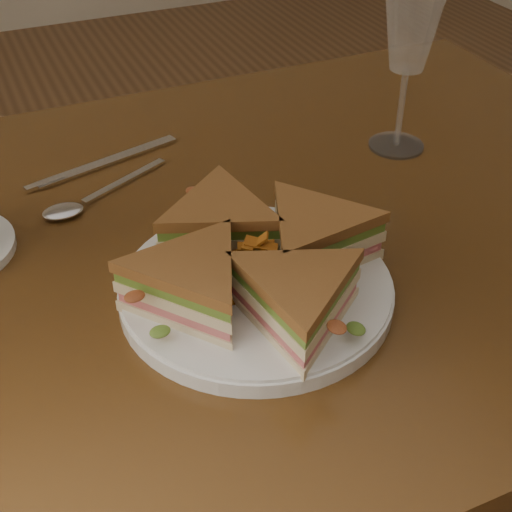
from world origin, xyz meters
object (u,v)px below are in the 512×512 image
object	(u,v)px
wine_glass	(412,28)
sandwich_wedges	(256,260)
plate	(256,290)
spoon	(79,204)
knife	(99,165)
table	(219,301)

from	to	relation	value
wine_glass	sandwich_wedges	bearing A→B (deg)	-145.12
sandwich_wedges	plate	bearing A→B (deg)	-66.37
spoon	knife	distance (m)	0.10
plate	spoon	distance (m)	0.26
plate	sandwich_wedges	world-z (taller)	sandwich_wedges
spoon	wine_glass	size ratio (longest dim) A/B	0.75
table	sandwich_wedges	distance (m)	0.19
table	plate	distance (m)	0.16
sandwich_wedges	wine_glass	bearing A→B (deg)	34.88
sandwich_wedges	wine_glass	xyz separation A→B (m)	(0.30, 0.21, 0.12)
table	wine_glass	xyz separation A→B (m)	(0.30, 0.09, 0.26)
wine_glass	plate	bearing A→B (deg)	-145.12
table	plate	xyz separation A→B (m)	(-0.00, -0.12, 0.11)
knife	wine_glass	bearing A→B (deg)	-31.31
sandwich_wedges	wine_glass	world-z (taller)	wine_glass
knife	spoon	bearing A→B (deg)	-132.99
table	plate	size ratio (longest dim) A/B	4.42
plate	sandwich_wedges	bearing A→B (deg)	113.63
plate	wine_glass	distance (m)	0.39
sandwich_wedges	knife	xyz separation A→B (m)	(-0.08, 0.32, -0.04)
plate	sandwich_wedges	size ratio (longest dim) A/B	0.90
sandwich_wedges	spoon	size ratio (longest dim) A/B	1.78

